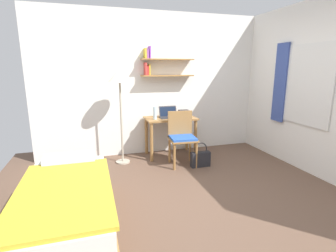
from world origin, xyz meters
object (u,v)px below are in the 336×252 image
object	(u,v)px
laptop	(169,115)
handbag	(200,158)
desk_chair	(182,135)
standing_lamp	(120,81)
desk	(170,126)
water_bottle	(155,113)
book_stack	(184,113)
bed	(67,205)

from	to	relation	value
laptop	handbag	xyz separation A→B (m)	(0.34, -0.70, -0.63)
desk_chair	standing_lamp	distance (m)	1.36
desk	desk_chair	xyz separation A→B (m)	(0.05, -0.48, -0.07)
standing_lamp	water_bottle	xyz separation A→B (m)	(0.59, 0.05, -0.57)
desk	handbag	world-z (taller)	desk
standing_lamp	desk_chair	bearing A→B (deg)	-20.52
desk_chair	laptop	bearing A→B (deg)	99.39
desk_chair	water_bottle	bearing A→B (deg)	131.62
laptop	handbag	world-z (taller)	laptop
desk	water_bottle	world-z (taller)	water_bottle
book_stack	laptop	bearing A→B (deg)	179.59
laptop	handbag	distance (m)	1.00
handbag	water_bottle	bearing A→B (deg)	135.27
standing_lamp	laptop	world-z (taller)	standing_lamp
bed	desk_chair	distance (m)	2.20
water_bottle	desk	bearing A→B (deg)	14.28
desk	standing_lamp	bearing A→B (deg)	-172.07
desk_chair	standing_lamp	bearing A→B (deg)	159.48
bed	water_bottle	bearing A→B (deg)	51.91
bed	desk_chair	world-z (taller)	desk_chair
desk_chair	water_bottle	size ratio (longest dim) A/B	4.06
handbag	book_stack	bearing A→B (deg)	93.24
water_bottle	handbag	xyz separation A→B (m)	(0.62, -0.61, -0.69)
laptop	handbag	bearing A→B (deg)	-64.22
handbag	standing_lamp	bearing A→B (deg)	155.05
water_bottle	handbag	distance (m)	1.11
desk_chair	standing_lamp	world-z (taller)	standing_lamp
desk	standing_lamp	xyz separation A→B (m)	(-0.90, -0.13, 0.83)
bed	laptop	size ratio (longest dim) A/B	5.45
desk	book_stack	distance (m)	0.34
bed	laptop	distance (m)	2.52
desk	laptop	bearing A→B (deg)	158.08
book_stack	handbag	world-z (taller)	book_stack
standing_lamp	water_bottle	world-z (taller)	standing_lamp
book_stack	standing_lamp	bearing A→B (deg)	-173.31
book_stack	water_bottle	bearing A→B (deg)	-171.09
bed	desk	xyz separation A→B (m)	(1.68, 1.82, 0.33)
book_stack	handbag	size ratio (longest dim) A/B	0.58
bed	water_bottle	distance (m)	2.29
desk	book_stack	xyz separation A→B (m)	(0.27, 0.01, 0.22)
bed	laptop	world-z (taller)	laptop
desk_chair	water_bottle	world-z (taller)	water_bottle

